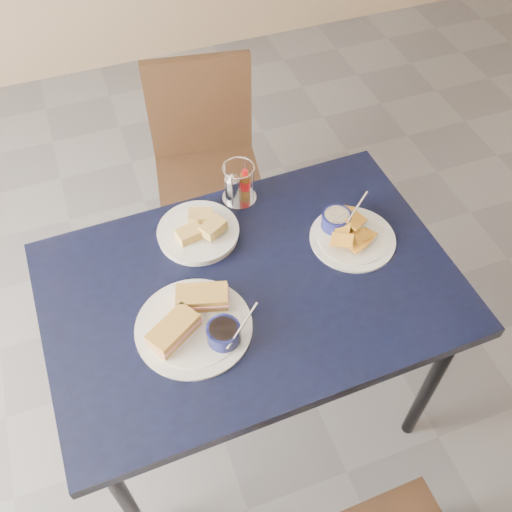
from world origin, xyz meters
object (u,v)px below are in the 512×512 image
object	(u,v)px
chair_far	(202,153)
bread_basket	(199,231)
dining_table	(251,298)
sandwich_plate	(196,322)
condiment_caddy	(237,186)
plantain_plate	(347,231)

from	to	relation	value
chair_far	bread_basket	world-z (taller)	chair_far
dining_table	sandwich_plate	distance (m)	0.22
dining_table	condiment_caddy	xyz separation A→B (m)	(0.08, 0.34, 0.13)
condiment_caddy	chair_far	bearing A→B (deg)	88.20
bread_basket	condiment_caddy	size ratio (longest dim) A/B	1.79
sandwich_plate	condiment_caddy	world-z (taller)	condiment_caddy
bread_basket	condiment_caddy	bearing A→B (deg)	34.15
plantain_plate	condiment_caddy	bearing A→B (deg)	134.57
dining_table	bread_basket	world-z (taller)	bread_basket
condiment_caddy	bread_basket	bearing A→B (deg)	-145.85
dining_table	condiment_caddy	world-z (taller)	condiment_caddy
dining_table	plantain_plate	distance (m)	0.35
dining_table	sandwich_plate	size ratio (longest dim) A/B	3.68
dining_table	chair_far	bearing A→B (deg)	83.88
sandwich_plate	plantain_plate	xyz separation A→B (m)	(0.52, 0.16, -0.00)
bread_basket	condiment_caddy	world-z (taller)	condiment_caddy
plantain_plate	sandwich_plate	bearing A→B (deg)	-163.11
chair_far	plantain_plate	bearing A→B (deg)	-72.88
bread_basket	chair_far	bearing A→B (deg)	74.33
dining_table	chair_far	xyz separation A→B (m)	(0.09, 0.86, -0.17)
bread_basket	condiment_caddy	xyz separation A→B (m)	(0.16, 0.11, 0.04)
chair_far	condiment_caddy	size ratio (longest dim) A/B	6.49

